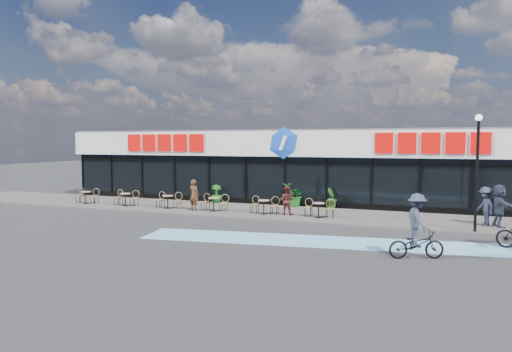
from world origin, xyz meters
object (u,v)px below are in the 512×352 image
at_px(potted_plant_left, 216,194).
at_px(patron_left, 194,195).
at_px(potted_plant_mid, 294,195).
at_px(potted_plant_right, 332,198).
at_px(pedestrian_b, 499,206).
at_px(cyclist_a, 417,231).
at_px(lamp_post, 477,162).
at_px(bistro_set_0, 87,196).
at_px(patron_right, 287,200).
at_px(pedestrian_a, 485,206).

distance_m(potted_plant_left, patron_left, 3.40).
bearing_deg(potted_plant_mid, potted_plant_right, 0.82).
height_order(potted_plant_right, pedestrian_b, pedestrian_b).
bearing_deg(patron_left, cyclist_a, 164.23).
bearing_deg(cyclist_a, lamp_post, 67.28).
bearing_deg(pedestrian_b, bistro_set_0, 72.50).
height_order(potted_plant_mid, potted_plant_right, potted_plant_mid).
height_order(potted_plant_left, cyclist_a, cyclist_a).
bearing_deg(potted_plant_mid, patron_right, -80.58).
height_order(potted_plant_left, patron_right, patron_right).
relative_size(bistro_set_0, potted_plant_left, 1.40).
height_order(bistro_set_0, potted_plant_mid, potted_plant_mid).
distance_m(potted_plant_right, pedestrian_a, 7.96).
relative_size(potted_plant_mid, cyclist_a, 0.63).
relative_size(potted_plant_left, pedestrian_b, 0.58).
bearing_deg(lamp_post, bistro_set_0, 176.72).
distance_m(potted_plant_mid, pedestrian_b, 10.66).
distance_m(patron_left, pedestrian_a, 14.47).
relative_size(patron_right, pedestrian_b, 0.79).
relative_size(bistro_set_0, potted_plant_mid, 1.13).
xyz_separation_m(potted_plant_left, potted_plant_mid, (4.98, 0.03, 0.13)).
bearing_deg(pedestrian_b, potted_plant_left, 61.13).
bearing_deg(patron_left, potted_plant_left, -73.06).
distance_m(potted_plant_left, pedestrian_b, 15.52).
xyz_separation_m(pedestrian_a, pedestrian_b, (0.51, -0.29, 0.08)).
xyz_separation_m(lamp_post, potted_plant_right, (-6.95, 4.44, -2.33)).
distance_m(bistro_set_0, potted_plant_right, 14.84).
height_order(bistro_set_0, cyclist_a, cyclist_a).
distance_m(potted_plant_mid, potted_plant_right, 2.24).
bearing_deg(bistro_set_0, pedestrian_b, 0.72).
bearing_deg(patron_right, potted_plant_left, -27.84).
bearing_deg(potted_plant_mid, lamp_post, -25.64).
relative_size(pedestrian_a, cyclist_a, 0.80).
height_order(potted_plant_right, cyclist_a, cyclist_a).
relative_size(potted_plant_right, pedestrian_b, 0.63).
distance_m(potted_plant_right, cyclist_a, 10.77).
xyz_separation_m(potted_plant_mid, pedestrian_a, (9.75, -2.61, 0.19)).
bearing_deg(cyclist_a, pedestrian_b, 64.21).
height_order(patron_right, cyclist_a, cyclist_a).
xyz_separation_m(pedestrian_b, cyclist_a, (-3.24, -6.71, -0.13)).
xyz_separation_m(lamp_post, potted_plant_mid, (-9.19, 4.41, -2.25)).
xyz_separation_m(patron_left, pedestrian_a, (14.45, 0.80, 0.02)).
bearing_deg(pedestrian_a, patron_left, -111.66).
bearing_deg(potted_plant_left, potted_plant_right, 0.50).
relative_size(bistro_set_0, patron_right, 1.03).
xyz_separation_m(bistro_set_0, potted_plant_mid, (12.25, 3.18, 0.22)).
bearing_deg(potted_plant_left, pedestrian_a, -9.91).
xyz_separation_m(patron_right, cyclist_a, (6.51, -6.55, 0.07)).
bearing_deg(potted_plant_left, cyclist_a, -38.61).
bearing_deg(potted_plant_left, potted_plant_mid, 0.36).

